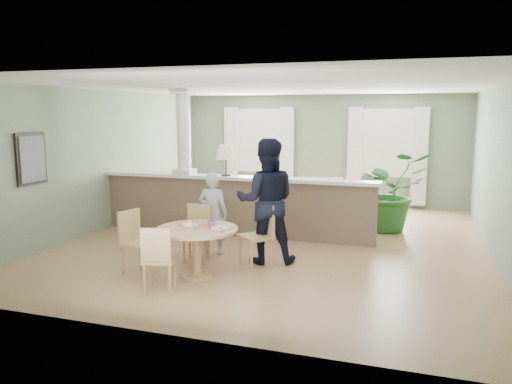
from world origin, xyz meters
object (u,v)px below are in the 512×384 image
(chair_far_boy, at_px, (198,230))
(houseplant, at_px, (390,191))
(sofa, at_px, (285,202))
(child_person, at_px, (213,213))
(chair_near, at_px, (158,256))
(chair_far_man, at_px, (260,232))
(chair_side, at_px, (135,239))
(man_person, at_px, (266,201))
(dining_table, at_px, (197,238))

(chair_far_boy, bearing_deg, houseplant, 37.60)
(sofa, distance_m, child_person, 2.54)
(chair_near, bearing_deg, chair_far_man, -136.75)
(sofa, xyz_separation_m, child_person, (-0.54, -2.47, 0.21))
(chair_side, distance_m, man_person, 2.00)
(chair_far_boy, distance_m, man_person, 1.17)
(sofa, distance_m, dining_table, 3.59)
(houseplant, height_order, chair_side, houseplant)
(chair_near, bearing_deg, chair_side, -57.05)
(chair_far_boy, distance_m, chair_near, 1.50)
(dining_table, distance_m, man_person, 1.25)
(sofa, xyz_separation_m, dining_table, (-0.30, -3.58, 0.09))
(houseplant, relative_size, chair_far_boy, 1.78)
(child_person, bearing_deg, dining_table, 98.37)
(chair_side, bearing_deg, chair_far_man, -44.75)
(chair_side, xyz_separation_m, man_person, (1.61, 1.11, 0.45))
(dining_table, bearing_deg, chair_far_man, 47.05)
(chair_near, xyz_separation_m, child_person, (-0.04, 1.87, 0.19))
(chair_far_boy, height_order, child_person, child_person)
(dining_table, height_order, man_person, man_person)
(houseplant, distance_m, chair_far_man, 3.41)
(sofa, relative_size, child_person, 2.36)
(dining_table, bearing_deg, man_person, 53.45)
(chair_far_man, distance_m, man_person, 0.49)
(dining_table, bearing_deg, child_person, 102.05)
(dining_table, xyz_separation_m, chair_near, (-0.19, -0.76, -0.07))
(dining_table, bearing_deg, houseplant, 57.23)
(dining_table, height_order, chair_side, chair_side)
(chair_far_boy, bearing_deg, child_person, 65.22)
(chair_far_man, bearing_deg, houseplant, 101.00)
(houseplant, xyz_separation_m, chair_far_man, (-1.69, -2.95, -0.25))
(man_person, bearing_deg, chair_far_boy, -4.41)
(chair_far_man, bearing_deg, dining_table, -92.15)
(sofa, distance_m, man_person, 2.70)
(chair_far_man, relative_size, man_person, 0.49)
(houseplant, bearing_deg, chair_far_boy, -132.54)
(dining_table, bearing_deg, chair_near, -104.42)
(dining_table, relative_size, chair_near, 1.31)
(chair_far_boy, relative_size, chair_far_man, 0.92)
(houseplant, xyz_separation_m, man_person, (-1.66, -2.72, 0.18))
(sofa, xyz_separation_m, chair_far_man, (0.38, -2.85, 0.06))
(chair_far_man, bearing_deg, sofa, 138.31)
(sofa, height_order, man_person, man_person)
(chair_near, relative_size, child_person, 0.65)
(dining_table, relative_size, chair_side, 1.26)
(chair_side, height_order, child_person, child_person)
(chair_side, height_order, man_person, man_person)
(chair_side, xyz_separation_m, child_person, (0.66, 1.26, 0.17))
(sofa, xyz_separation_m, chair_side, (-1.20, -3.73, 0.04))
(chair_far_boy, height_order, man_person, man_person)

